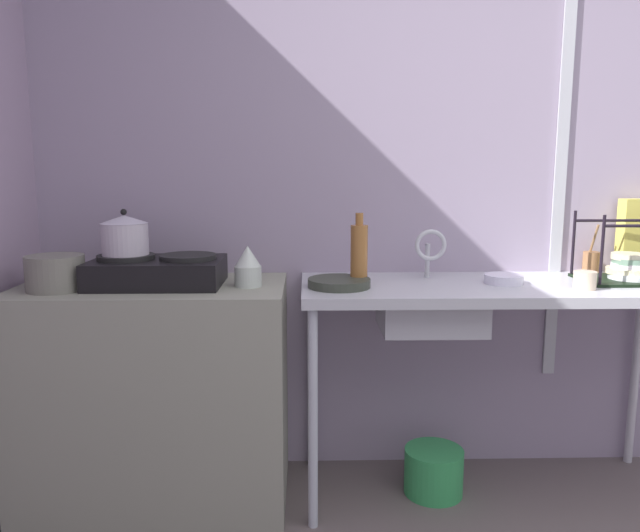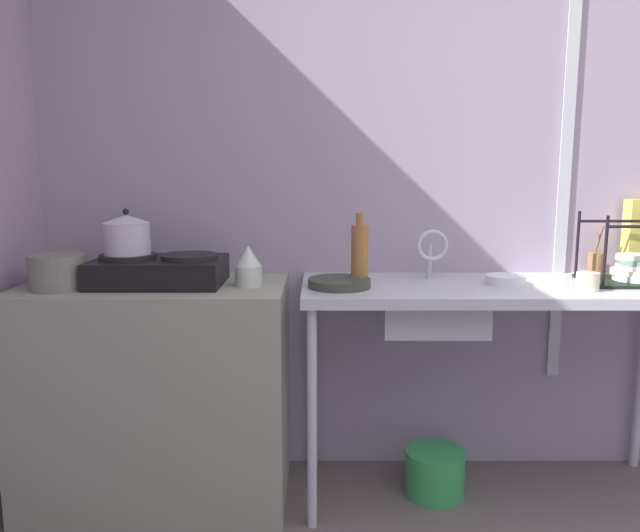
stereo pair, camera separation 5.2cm
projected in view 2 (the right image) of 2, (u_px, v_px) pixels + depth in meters
The scene contains 17 objects.
wall_back at pixel (549, 155), 2.56m from camera, with size 5.15×0.10×2.76m, color #9B8DA5.
wall_metal_strip at pixel (567, 121), 2.49m from camera, with size 0.05×0.01×2.21m, color silver.
counter_concrete at pixel (158, 391), 2.39m from camera, with size 1.03×0.55×0.88m, color gray.
counter_sink at pixel (496, 302), 2.34m from camera, with size 1.52×0.55×0.88m.
stove at pixel (159, 270), 2.31m from camera, with size 0.50×0.33×0.12m.
pot_on_left_burner at pixel (126, 234), 2.29m from camera, with size 0.18×0.18×0.18m.
pot_beside_stove at pixel (57, 272), 2.22m from camera, with size 0.21×0.21×0.13m.
percolator at pixel (248, 266), 2.28m from camera, with size 0.10×0.10×0.16m.
sink_basin at pixel (431, 308), 2.31m from camera, with size 0.39×0.30×0.18m, color silver.
faucet at pixel (431, 248), 2.40m from camera, with size 0.13×0.07×0.21m.
frying_pan at pixel (339, 283), 2.26m from camera, with size 0.24×0.24×0.03m, color #34392E.
dish_rack at pixel (634, 270), 2.35m from camera, with size 0.38×0.26×0.28m.
cup_by_rack at pixel (587, 281), 2.20m from camera, with size 0.08×0.08×0.07m, color beige.
small_bowl_on_drainboard at pixel (505, 280), 2.32m from camera, with size 0.15×0.15×0.04m, color silver.
bottle_by_sink at pixel (359, 254), 2.30m from camera, with size 0.07×0.07×0.28m.
utensil_jar at pixel (595, 263), 2.53m from camera, with size 0.07×0.07×0.21m.
bucket_on_floor at pixel (434, 472), 2.44m from camera, with size 0.24×0.24×0.19m, color green.
Camera 2 is at (-0.99, -0.74, 1.32)m, focal length 33.51 mm.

